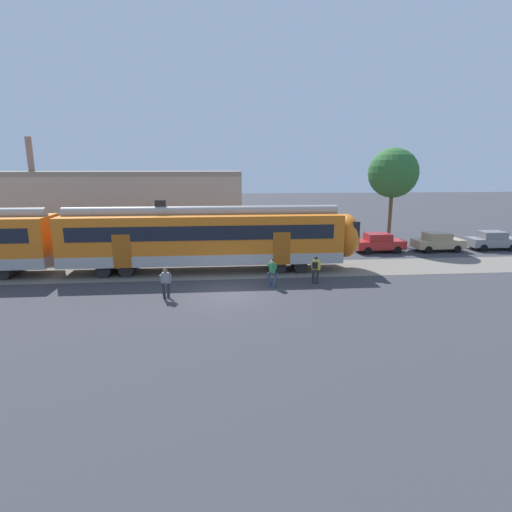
% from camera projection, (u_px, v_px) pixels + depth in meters
% --- Properties ---
extents(ground_plane, '(160.00, 160.00, 0.00)m').
position_uv_depth(ground_plane, '(228.00, 294.00, 21.82)').
color(ground_plane, '#38383D').
extents(track_bed, '(80.00, 4.40, 0.01)m').
position_uv_depth(track_bed, '(34.00, 275.00, 25.77)').
color(track_bed, slate).
rests_on(track_bed, ground).
extents(commuter_train, '(38.05, 3.07, 4.73)m').
position_uv_depth(commuter_train, '(70.00, 240.00, 25.47)').
color(commuter_train, '#B2ADA8').
rests_on(commuter_train, ground).
extents(pedestrian_grey, '(0.59, 0.62, 1.67)m').
position_uv_depth(pedestrian_grey, '(166.00, 281.00, 20.98)').
color(pedestrian_grey, '#28282D').
rests_on(pedestrian_grey, ground).
extents(pedestrian_green, '(0.70, 0.53, 1.67)m').
position_uv_depth(pedestrian_green, '(273.00, 270.00, 23.00)').
color(pedestrian_green, navy).
rests_on(pedestrian_green, ground).
extents(pedestrian_yellow, '(0.66, 0.56, 1.67)m').
position_uv_depth(pedestrian_yellow, '(316.00, 268.00, 23.62)').
color(pedestrian_yellow, '#28282D').
rests_on(pedestrian_yellow, ground).
extents(parked_car_red, '(4.06, 1.88, 1.54)m').
position_uv_depth(parked_car_red, '(379.00, 243.00, 32.33)').
color(parked_car_red, '#B22323').
rests_on(parked_car_red, ground).
extents(parked_car_tan, '(4.05, 1.86, 1.54)m').
position_uv_depth(parked_car_tan, '(438.00, 242.00, 32.69)').
color(parked_car_tan, tan).
rests_on(parked_car_tan, ground).
extents(parked_car_grey, '(4.04, 1.83, 1.54)m').
position_uv_depth(parked_car_grey, '(493.00, 240.00, 33.32)').
color(parked_car_grey, gray).
rests_on(parked_car_grey, ground).
extents(background_building, '(21.78, 5.00, 9.20)m').
position_uv_depth(background_building, '(115.00, 209.00, 34.58)').
color(background_building, gray).
rests_on(background_building, ground).
extents(street_tree_right, '(4.29, 4.29, 8.40)m').
position_uv_depth(street_tree_right, '(393.00, 173.00, 34.60)').
color(street_tree_right, brown).
rests_on(street_tree_right, ground).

